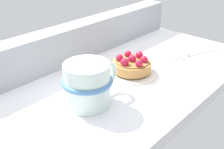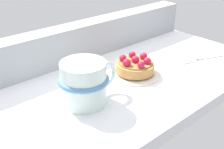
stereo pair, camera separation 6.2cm
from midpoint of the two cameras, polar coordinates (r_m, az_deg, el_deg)
ground_plane at (r=68.48cm, az=4.55°, el=-1.95°), size 79.19×39.58×3.00cm
window_rail_back at (r=77.40cm, az=-4.30°, el=6.76°), size 77.61×5.69×9.64cm
dessert_plate at (r=69.77cm, az=7.23°, el=0.27°), size 12.69×12.69×0.90cm
raspberry_tart at (r=68.87cm, az=7.34°, el=1.79°), size 9.48×9.48×4.17cm
coffee_mug at (r=56.19cm, az=-2.43°, el=-1.69°), size 13.72×10.34×9.09cm
dessert_fork at (r=83.10cm, az=20.57°, el=3.15°), size 16.20×7.50×0.60cm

